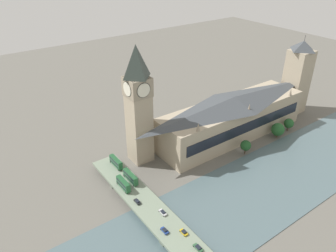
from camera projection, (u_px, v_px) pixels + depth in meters
The scene contains 17 objects.
ground_plane at pixel (240, 150), 206.42m from camera, with size 600.00×600.00×0.00m, color #605E56.
river_water at pixel (282, 175), 183.93m from camera, with size 51.44×360.00×0.30m, color #4C6066.
parliament_hall at pixel (233, 117), 215.10m from camera, with size 27.46×107.49×28.76m.
clock_tower at pixel (138, 103), 180.26m from camera, with size 13.06×13.06×69.98m.
victoria_tower at pixel (297, 77), 241.95m from camera, with size 15.04×15.04×58.36m.
road_bridge at pixel (172, 233), 143.13m from camera, with size 134.87×14.33×4.77m.
double_decker_bus_lead at pixel (130, 177), 171.39m from camera, with size 11.86×2.49×4.89m.
double_decker_bus_mid at pixel (116, 162), 182.75m from camera, with size 11.30×2.55×4.98m.
double_decker_bus_rear at pixel (123, 184), 166.28m from camera, with size 10.93×2.57×5.01m.
car_northbound_lead at pixel (184, 232), 141.28m from camera, with size 4.03×1.85×1.40m.
car_northbound_mid at pixel (165, 230), 142.09m from camera, with size 4.19×1.82×1.41m.
car_southbound_lead at pixel (198, 248), 134.17m from camera, with size 4.65×1.93×1.31m.
car_southbound_mid at pixel (163, 212), 151.55m from camera, with size 4.56×1.77×1.40m.
car_southbound_tail at pixel (137, 201), 157.93m from camera, with size 4.20×1.76×1.37m.
tree_embankment_near at pixel (278, 129), 217.16m from camera, with size 8.70×8.70×10.40m.
tree_embankment_mid at pixel (289, 123), 225.00m from camera, with size 6.74×6.74×9.16m.
tree_embankment_far at pixel (246, 145), 200.56m from camera, with size 6.53×6.53×9.09m.
Camera 1 is at (-113.08, 137.54, 115.00)m, focal length 35.00 mm.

